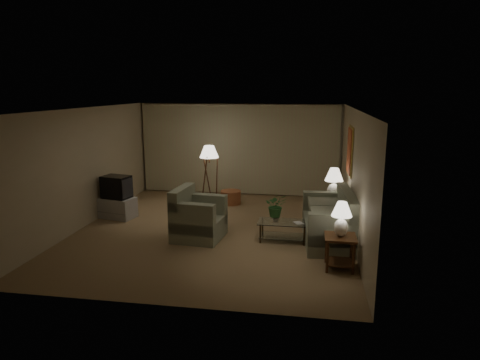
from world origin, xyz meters
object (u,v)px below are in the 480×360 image
object	(u,v)px
coffee_table	(283,228)
tv_cabinet	(118,208)
sofa	(328,222)
vase	(276,218)
crt_tv	(116,187)
side_table_far	(333,207)
table_lamp_far	(334,181)
floor_lamp	(209,173)
armchair	(199,219)
side_table_near	(340,246)
ottoman	(231,197)
table_lamp_near	(342,216)

from	to	relation	value
coffee_table	tv_cabinet	xyz separation A→B (m)	(-4.12, 1.01, -0.03)
sofa	vase	size ratio (longest dim) A/B	14.43
crt_tv	sofa	bearing A→B (deg)	2.13
side_table_far	table_lamp_far	xyz separation A→B (m)	(-0.00, -0.00, 0.64)
coffee_table	crt_tv	bearing A→B (deg)	166.28
side_table_far	floor_lamp	size ratio (longest dim) A/B	0.37
floor_lamp	tv_cabinet	bearing A→B (deg)	-138.61
armchair	tv_cabinet	world-z (taller)	armchair
vase	coffee_table	bearing A→B (deg)	-0.00
floor_lamp	crt_tv	bearing A→B (deg)	-138.61
sofa	side_table_near	bearing A→B (deg)	2.40
crt_tv	floor_lamp	distance (m)	2.57
side_table_near	floor_lamp	xyz separation A→B (m)	(-3.27, 3.96, 0.43)
table_lamp_far	tv_cabinet	xyz separation A→B (m)	(-5.20, -0.34, -0.78)
armchair	crt_tv	distance (m)	2.64
coffee_table	floor_lamp	distance (m)	3.53
crt_tv	ottoman	size ratio (longest dim) A/B	1.30
table_lamp_near	floor_lamp	distance (m)	5.14
ottoman	table_lamp_far	bearing A→B (deg)	-27.06
tv_cabinet	crt_tv	size ratio (longest dim) A/B	1.28
coffee_table	side_table_near	bearing A→B (deg)	-49.28
coffee_table	vase	size ratio (longest dim) A/B	7.34
table_lamp_near	crt_tv	world-z (taller)	table_lamp_near
table_lamp_far	crt_tv	xyz separation A→B (m)	(-5.20, -0.34, -0.26)
ottoman	sofa	bearing A→B (deg)	-45.98
tv_cabinet	vase	distance (m)	4.11
side_table_far	coffee_table	world-z (taller)	side_table_far
side_table_near	floor_lamp	world-z (taller)	floor_lamp
table_lamp_near	ottoman	world-z (taller)	table_lamp_near
floor_lamp	coffee_table	bearing A→B (deg)	-50.95
side_table_far	coffee_table	size ratio (longest dim) A/B	0.58
side_table_far	crt_tv	world-z (taller)	crt_tv
side_table_near	side_table_far	world-z (taller)	same
crt_tv	side_table_near	bearing A→B (deg)	-11.16
table_lamp_near	tv_cabinet	size ratio (longest dim) A/B	0.67
sofa	table_lamp_near	distance (m)	1.46
table_lamp_near	table_lamp_far	xyz separation A→B (m)	(0.00, 2.60, 0.07)
sofa	armchair	distance (m)	2.70
sofa	side_table_far	size ratio (longest dim) A/B	3.39
sofa	floor_lamp	distance (m)	4.09
coffee_table	vase	distance (m)	0.26
armchair	side_table_far	xyz separation A→B (m)	(2.84, 1.47, -0.03)
side_table_near	floor_lamp	size ratio (longest dim) A/B	0.37
vase	side_table_far	bearing A→B (deg)	47.76
sofa	tv_cabinet	xyz separation A→B (m)	(-5.05, 0.91, -0.17)
side_table_near	floor_lamp	bearing A→B (deg)	129.59
armchair	coffee_table	bearing A→B (deg)	-80.41
tv_cabinet	floor_lamp	size ratio (longest dim) A/B	0.58
sofa	vase	xyz separation A→B (m)	(-1.08, -0.10, 0.06)
table_lamp_far	ottoman	size ratio (longest dim) A/B	1.32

